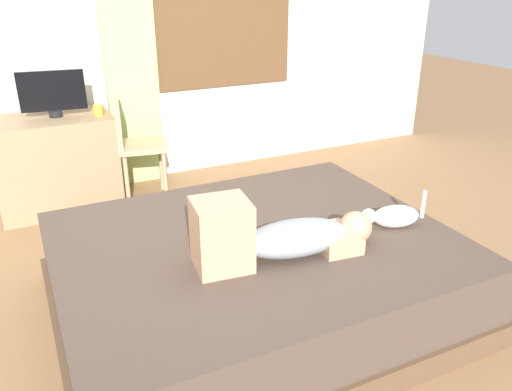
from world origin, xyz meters
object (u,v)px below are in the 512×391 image
at_px(bed, 255,275).
at_px(cat, 393,216).
at_px(chair_by_desk, 133,141).
at_px(desk, 57,163).
at_px(person_lying, 277,236).
at_px(tv_monitor, 52,93).
at_px(cup, 98,110).

bearing_deg(bed, cat, -16.04).
relative_size(cat, chair_by_desk, 0.40).
distance_m(cat, desk, 2.66).
relative_size(person_lying, chair_by_desk, 1.10).
height_order(person_lying, tv_monitor, tv_monitor).
xyz_separation_m(cat, cup, (-1.20, 2.05, 0.26)).
xyz_separation_m(cat, chair_by_desk, (-0.96, 2.04, -0.01)).
bearing_deg(cat, bed, 163.96).
distance_m(bed, chair_by_desk, 1.86).
distance_m(person_lying, chair_by_desk, 2.06).
height_order(person_lying, cup, cup).
bearing_deg(chair_by_desk, person_lying, -83.39).
xyz_separation_m(bed, desk, (-0.81, 1.95, 0.15)).
height_order(bed, cat, cat).
bearing_deg(chair_by_desk, cat, -64.83).
bearing_deg(desk, cat, -54.32).
relative_size(bed, person_lying, 2.24).
height_order(cat, cup, cup).
distance_m(person_lying, cup, 2.12).
bearing_deg(chair_by_desk, cup, 178.82).
relative_size(cat, cup, 4.02).
bearing_deg(cup, desk, 162.44).
xyz_separation_m(desk, tv_monitor, (0.05, 0.00, 0.55)).
distance_m(person_lying, desk, 2.32).
bearing_deg(person_lying, chair_by_desk, 96.61).
bearing_deg(person_lying, tv_monitor, 109.75).
relative_size(person_lying, cat, 2.74).
relative_size(person_lying, cup, 11.00).
bearing_deg(cup, tv_monitor, 159.68).
relative_size(desk, cup, 10.50).
distance_m(bed, cat, 0.82).
xyz_separation_m(tv_monitor, chair_by_desk, (0.54, -0.12, -0.41)).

